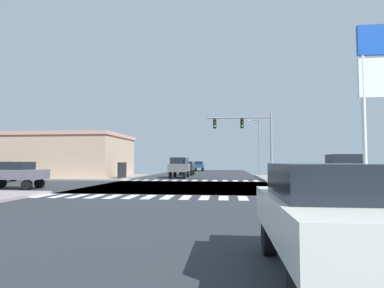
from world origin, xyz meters
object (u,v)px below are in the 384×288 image
traffic_signal_mast (246,131)px  sedan_queued_2 (199,165)px  pickup_crossing_1 (357,171)px  sedan_leading_3 (14,173)px  suv_nearside_1 (179,166)px  sedan_farside_1 (187,167)px  sedan_inner_6 (327,212)px  street_lamp (257,142)px  bank_building (61,156)px  gas_station_sign (377,79)px

traffic_signal_mast → sedan_queued_2: 30.91m
pickup_crossing_1 → sedan_leading_3: 22.71m
pickup_crossing_1 → sedan_leading_3: bearing=90.0°
traffic_signal_mast → suv_nearside_1: (-7.38, 4.18, -3.54)m
sedan_farside_1 → sedan_inner_6: 38.49m
street_lamp → sedan_leading_3: 29.28m
bank_building → sedan_farside_1: bearing=24.2°
traffic_signal_mast → sedan_inner_6: bearing=-90.8°
traffic_signal_mast → suv_nearside_1: traffic_signal_mast is taller
suv_nearside_1 → sedan_inner_6: suv_nearside_1 is taller
suv_nearside_1 → sedan_leading_3: size_ratio=1.07×
gas_station_sign → suv_nearside_1: size_ratio=1.77×
sedan_farside_1 → sedan_queued_2: (0.00, 18.32, 0.00)m
sedan_inner_6 → street_lamp: bearing=86.1°
suv_nearside_1 → sedan_leading_3: (-9.31, -15.45, -0.28)m
sedan_queued_2 → pickup_crossing_1: bearing=108.1°
bank_building → suv_nearside_1: bank_building is taller
pickup_crossing_1 → sedan_inner_6: size_ratio=1.19×
street_lamp → sedan_farside_1: bearing=176.6°
street_lamp → pickup_crossing_1: size_ratio=1.48×
street_lamp → sedan_queued_2: street_lamp is taller
sedan_farside_1 → sedan_inner_6: size_ratio=1.00×
bank_building → sedan_queued_2: 29.06m
pickup_crossing_1 → sedan_queued_2: 43.17m
sedan_queued_2 → sedan_leading_3: bearing=77.2°
suv_nearside_1 → sedan_farside_1: (0.00, 7.27, -0.28)m
sedan_queued_2 → suv_nearside_1: bearing=90.0°
gas_station_sign → pickup_crossing_1: bearing=77.9°
traffic_signal_mast → gas_station_sign: size_ratio=0.82×
traffic_signal_mast → suv_nearside_1: bearing=150.4°
traffic_signal_mast → gas_station_sign: 17.47m
bank_building → sedan_inner_6: 38.08m
bank_building → suv_nearside_1: (14.79, -0.62, -1.19)m
suv_nearside_1 → pickup_crossing_1: 20.45m
traffic_signal_mast → street_lamp: (2.14, 10.88, -0.40)m
sedan_inner_6 → gas_station_sign: bearing=61.5°
pickup_crossing_1 → sedan_inner_6: 16.42m
bank_building → sedan_leading_3: size_ratio=3.98×
suv_nearside_1 → sedan_leading_3: 18.04m
street_lamp → pickup_crossing_1: (3.88, -22.15, -3.25)m
gas_station_sign → sedan_inner_6: (-5.22, -9.62, -4.53)m
suv_nearside_1 → sedan_queued_2: suv_nearside_1 is taller
traffic_signal_mast → street_lamp: 11.10m
street_lamp → sedan_queued_2: size_ratio=1.75×
street_lamp → bank_building: (-24.31, -6.08, -1.96)m
sedan_queued_2 → sedan_inner_6: size_ratio=1.00×
suv_nearside_1 → sedan_leading_3: suv_nearside_1 is taller
street_lamp → bank_building: 25.14m
bank_building → pickup_crossing_1: bank_building is taller
bank_building → suv_nearside_1: bearing=-2.4°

